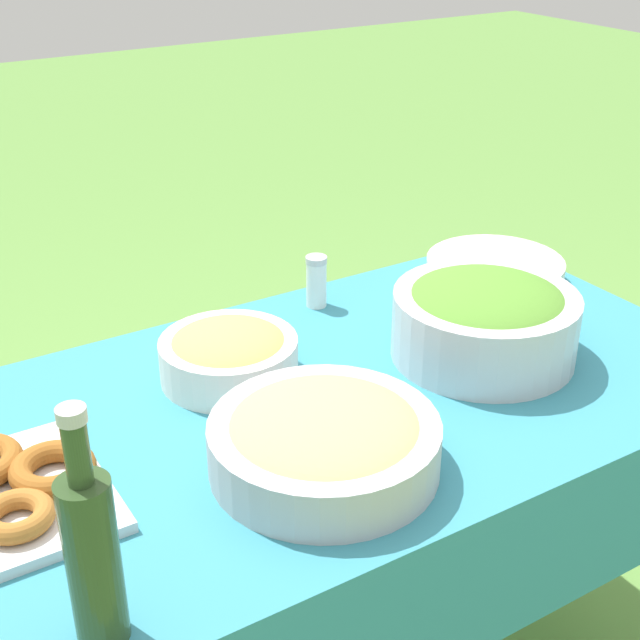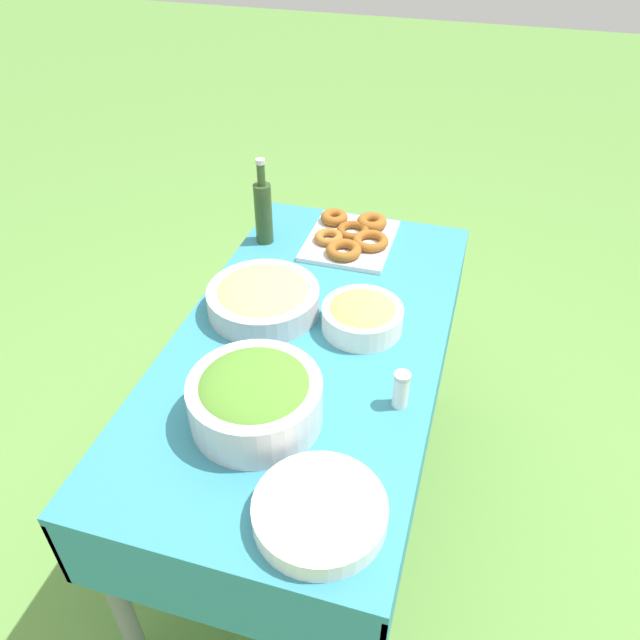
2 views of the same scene
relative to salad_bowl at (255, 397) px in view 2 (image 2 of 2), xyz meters
The scene contains 9 objects.
ground_plane 0.88m from the salad_bowl, ahead, with size 14.00×14.00×0.00m, color #609342.
picnic_table 0.37m from the salad_bowl, ahead, with size 1.40×0.72×0.75m.
salad_bowl is the anchor object (origin of this frame).
pasta_bowl 0.42m from the salad_bowl, 18.04° to the left, with size 0.32×0.32×0.09m.
donut_platter 0.83m from the salad_bowl, ahead, with size 0.34×0.30×0.05m.
plate_stack 0.31m from the salad_bowl, 135.26° to the right, with size 0.27×0.27×0.05m.
olive_oil_bottle 0.80m from the salad_bowl, 18.88° to the left, with size 0.06×0.06×0.29m.
fruit_bowl 0.43m from the salad_bowl, 21.68° to the right, with size 0.22×0.22×0.09m.
salt_shaker 0.34m from the salad_bowl, 66.09° to the right, with size 0.04×0.04×0.10m.
Camera 2 is at (-1.24, -0.39, 1.84)m, focal length 35.00 mm.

